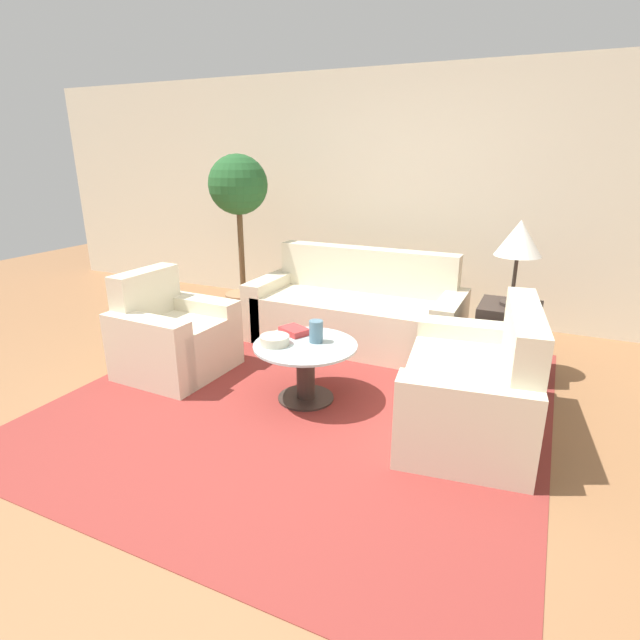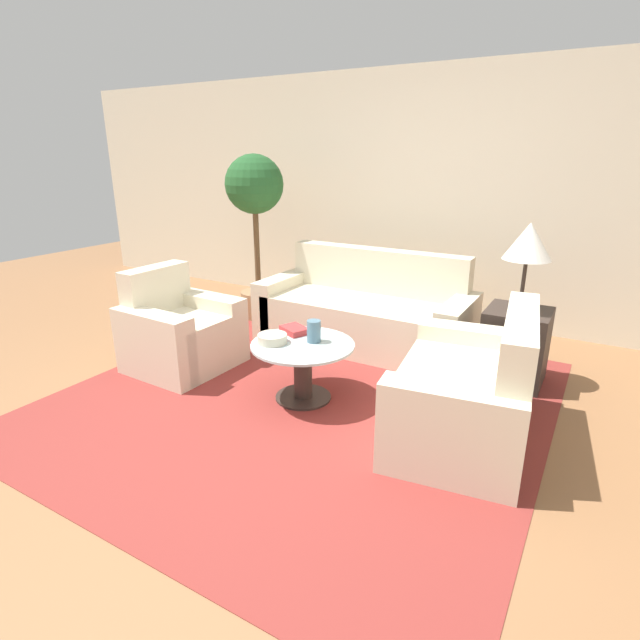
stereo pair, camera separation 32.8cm
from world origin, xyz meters
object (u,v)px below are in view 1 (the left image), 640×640
book_stack (294,331)px  potted_plant (239,207)px  vase (316,331)px  bowl (275,340)px  sofa_main (357,313)px  coffee_table (306,364)px  armchair (171,339)px  table_lamp (519,240)px  loveseat (478,390)px

book_stack → potted_plant: bearing=160.2°
potted_plant → vase: bearing=-41.5°
potted_plant → bowl: size_ratio=8.18×
sofa_main → potted_plant: 1.67m
coffee_table → book_stack: book_stack is taller
armchair → bowl: size_ratio=3.95×
armchair → coffee_table: 1.25m
vase → table_lamp: bearing=40.2°
bowl → table_lamp: bearing=39.3°
coffee_table → table_lamp: size_ratio=1.12×
sofa_main → coffee_table: (0.10, -1.29, -0.00)m
vase → book_stack: bearing=159.2°
loveseat → potted_plant: potted_plant is taller
sofa_main → book_stack: bearing=-93.9°
sofa_main → coffee_table: sofa_main is taller
armchair → table_lamp: (2.54, 1.12, 0.83)m
sofa_main → armchair: size_ratio=2.37×
coffee_table → bowl: bowl is taller
loveseat → bowl: loveseat is taller
armchair → book_stack: bearing=-79.2°
sofa_main → potted_plant: (-1.38, 0.14, 0.93)m
sofa_main → loveseat: sofa_main is taller
loveseat → bowl: 1.43m
loveseat → coffee_table: (-1.21, -0.10, -0.00)m
armchair → book_stack: size_ratio=3.35×
loveseat → coffee_table: bearing=-92.8°
coffee_table → book_stack: size_ratio=3.01×
coffee_table → vase: (0.05, 0.07, 0.24)m
sofa_main → armchair: bearing=-131.6°
armchair → coffee_table: (1.25, 0.01, -0.00)m
coffee_table → book_stack: (-0.17, 0.16, 0.18)m
bowl → book_stack: bowl is taller
table_lamp → vase: size_ratio=4.13×
potted_plant → bowl: potted_plant is taller
table_lamp → bowl: (-1.48, -1.21, -0.64)m
potted_plant → vase: 2.16m
potted_plant → book_stack: size_ratio=6.93×
bowl → loveseat: bearing=8.2°
vase → bowl: bearing=-145.4°
sofa_main → table_lamp: table_lamp is taller
coffee_table → table_lamp: 1.90m
sofa_main → coffee_table: 1.29m
armchair → vase: 1.32m
armchair → loveseat: 2.46m
potted_plant → bowl: (1.28, -1.53, -0.74)m
table_lamp → potted_plant: bearing=173.6°
sofa_main → armchair: 1.73m
sofa_main → vase: size_ratio=12.24×
sofa_main → table_lamp: (1.38, -0.17, 0.83)m
sofa_main → book_stack: sofa_main is taller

